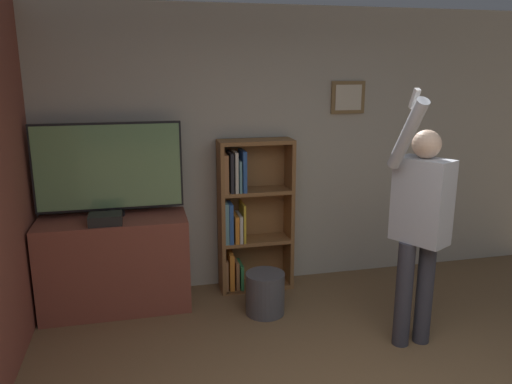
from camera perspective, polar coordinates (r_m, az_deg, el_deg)
wall_back at (r=4.89m, az=0.52°, el=4.82°), size 6.18×0.09×2.70m
tv_ledge at (r=4.69m, az=-15.79°, el=-7.92°), size 1.29×0.53×0.85m
television at (r=4.54m, az=-16.46°, el=2.60°), size 1.27×0.22×0.83m
game_console at (r=4.41m, az=-16.83°, el=-2.96°), size 0.28×0.21×0.09m
bookshelf at (r=4.82m, az=-0.95°, el=-2.77°), size 0.71×0.28×1.48m
person at (r=3.94m, az=18.31°, el=-3.01°), size 0.55×0.55×2.01m
waste_bin at (r=4.52m, az=1.05°, el=-11.49°), size 0.35×0.35×0.38m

